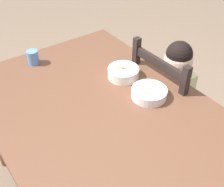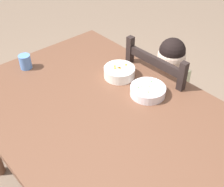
% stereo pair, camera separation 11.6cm
% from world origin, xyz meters
% --- Properties ---
extents(dining_table, '(1.47, 1.01, 0.77)m').
position_xyz_m(dining_table, '(0.00, 0.00, 0.68)').
color(dining_table, brown).
rests_on(dining_table, ground).
extents(dining_chair, '(0.43, 0.43, 0.94)m').
position_xyz_m(dining_chair, '(-0.05, 0.55, 0.45)').
color(dining_chair, black).
rests_on(dining_chair, ground).
extents(child_figure, '(0.32, 0.31, 0.94)m').
position_xyz_m(child_figure, '(-0.06, 0.55, 0.62)').
color(child_figure, beige).
rests_on(child_figure, ground).
extents(bowl_of_peas, '(0.19, 0.19, 0.05)m').
position_xyz_m(bowl_of_peas, '(0.05, 0.25, 0.80)').
color(bowl_of_peas, white).
rests_on(bowl_of_peas, dining_table).
extents(bowl_of_carrots, '(0.18, 0.18, 0.06)m').
position_xyz_m(bowl_of_carrots, '(-0.17, 0.25, 0.80)').
color(bowl_of_carrots, white).
rests_on(bowl_of_carrots, dining_table).
extents(spoon, '(0.14, 0.06, 0.01)m').
position_xyz_m(spoon, '(-0.10, 0.28, 0.78)').
color(spoon, silver).
rests_on(spoon, dining_table).
extents(drinking_cup, '(0.07, 0.07, 0.08)m').
position_xyz_m(drinking_cup, '(-0.60, -0.10, 0.81)').
color(drinking_cup, '#5C8DD9').
rests_on(drinking_cup, dining_table).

